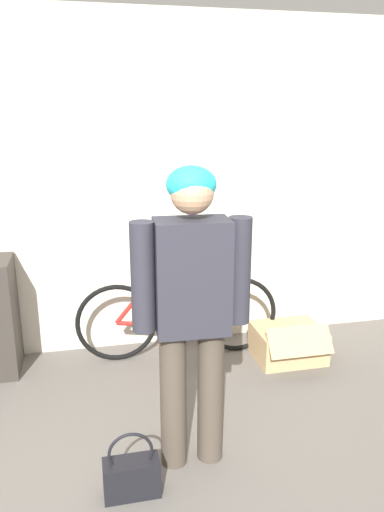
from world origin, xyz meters
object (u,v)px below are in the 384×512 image
object	(u,v)px
person	(192,297)
handbag	(132,475)
bicycle	(178,315)
cardboard_box	(288,343)

from	to	relation	value
person	handbag	distance (m)	0.95
bicycle	cardboard_box	distance (m)	0.89
person	handbag	xyz separation A→B (m)	(-0.36, -0.20, -0.86)
cardboard_box	bicycle	bearing A→B (deg)	164.19
person	cardboard_box	distance (m)	1.64
person	cardboard_box	size ratio (longest dim) A/B	3.14
handbag	cardboard_box	world-z (taller)	handbag
bicycle	handbag	distance (m)	1.54
bicycle	handbag	xyz separation A→B (m)	(-0.52, -1.43, -0.23)
handbag	cardboard_box	bearing A→B (deg)	41.43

